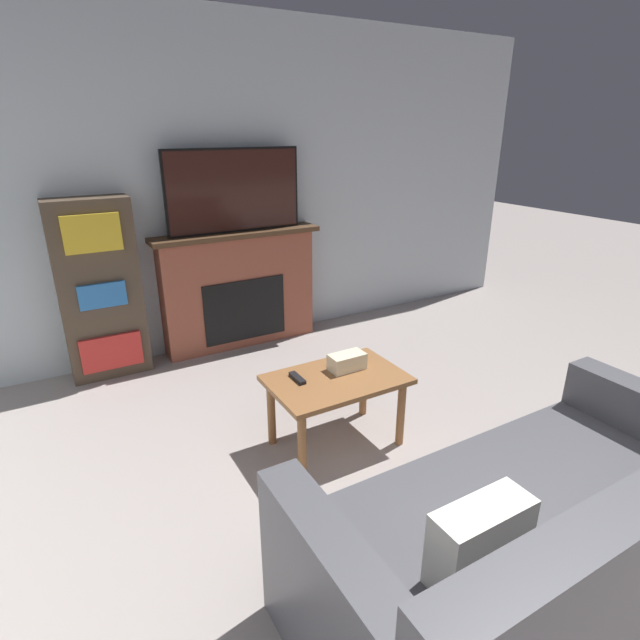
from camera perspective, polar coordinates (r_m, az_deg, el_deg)
The scene contains 8 objects.
wall_back at distance 4.42m, azimuth -9.38°, elevation 14.58°, with size 6.22×0.06×2.70m.
fireplace at distance 4.43m, azimuth -9.18°, elevation 3.55°, with size 1.44×0.28×1.02m.
tv at distance 4.24m, azimuth -9.76°, elevation 14.36°, with size 1.14×0.03×0.67m.
couch at distance 2.34m, azimuth 23.86°, elevation -22.59°, with size 1.95×0.96×0.87m.
coffee_table at distance 3.01m, azimuth 1.88°, elevation -7.80°, with size 0.80×0.52×0.46m.
tissue_box at distance 3.05m, azimuth 3.11°, elevation -4.77°, with size 0.22×0.12×0.10m.
remote_control at distance 2.94m, azimuth -2.61°, elevation -6.64°, with size 0.04×0.15×0.02m.
bookshelf at distance 4.13m, azimuth -23.85°, elevation 3.10°, with size 0.58×0.29×1.37m.
Camera 1 is at (-1.56, -0.31, 1.85)m, focal length 28.00 mm.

